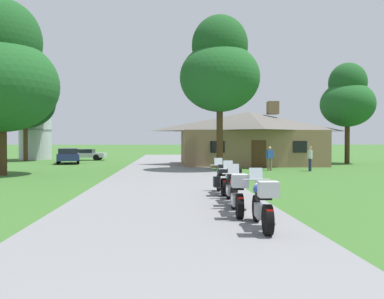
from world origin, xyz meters
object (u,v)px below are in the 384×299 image
Objects in this scene: tree_by_lodge_front at (220,68)px; tree_right_of_lodge at (348,98)px; motorcycle_silver_third_in_row at (232,185)px; motorcycle_red_second_in_row at (237,194)px; bystander_blue_shirt_beside_signpost at (270,157)px; tree_left_near at (2,72)px; bystander_white_shirt_near_lodge at (310,157)px; tree_left_far at (25,96)px; parked_silver_sedan_far_left at (86,154)px; metal_silo_distant at (35,126)px; parked_navy_suv_far_left at (68,155)px; motorcycle_blue_nearest_to_camera at (263,204)px; motorcycle_green_farthest_in_row at (222,179)px.

tree_by_lodge_front is 15.21m from tree_right_of_lodge.
tree_right_of_lodge is (14.39, 22.84, 5.37)m from motorcycle_silver_third_in_row.
motorcycle_red_second_in_row is 0.23× the size of tree_right_of_lodge.
motorcycle_silver_third_in_row is at bearing 67.65° from bystander_blue_shirt_beside_signpost.
tree_by_lodge_front is 13.67m from tree_left_near.
tree_left_near is (-19.35, -2.23, 5.16)m from bystander_white_shirt_near_lodge.
tree_left_far is 2.48× the size of parked_silver_sedan_far_left.
metal_silo_distant reaches higher than parked_navy_suv_far_left.
metal_silo_distant reaches higher than motorcycle_silver_third_in_row.
bystander_white_shirt_near_lodge is 0.16× the size of tree_left_far.
parked_navy_suv_far_left reaches higher than motorcycle_blue_nearest_to_camera.
metal_silo_distant is 1.54× the size of parked_navy_suv_far_left.
motorcycle_green_farthest_in_row is at bearing -39.33° from tree_left_near.
parked_navy_suv_far_left is at bearing 86.89° from tree_left_near.
tree_by_lodge_front is at bearing -147.58° from tree_right_of_lodge.
tree_right_of_lodge is at bearing -105.44° from parked_silver_sedan_far_left.
metal_silo_distant is (-16.81, 33.14, 3.16)m from motorcycle_silver_third_in_row.
bystander_white_shirt_near_lodge is at bearing -130.34° from parked_silver_sedan_far_left.
bystander_white_shirt_near_lodge is 20.15m from tree_left_near.
tree_by_lodge_front is at bearing -45.07° from metal_silo_distant.
bystander_white_shirt_near_lodge is at bearing -7.70° from tree_by_lodge_front.
motorcycle_green_farthest_in_row is 1.23× the size of bystander_white_shirt_near_lodge.
tree_left_far reaches higher than metal_silo_distant.
bystander_white_shirt_near_lodge is at bearing 70.20° from motorcycle_blue_nearest_to_camera.
parked_navy_suv_far_left is at bearing -179.25° from parked_silver_sedan_far_left.
metal_silo_distant is (-5.10, 21.48, -2.34)m from tree_left_near.
tree_left_far reaches higher than motorcycle_blue_nearest_to_camera.
metal_silo_distant is 7.09m from parked_silver_sedan_far_left.
motorcycle_blue_nearest_to_camera is 0.28× the size of metal_silo_distant.
motorcycle_silver_third_in_row is 16.12m from tree_by_lodge_front.
motorcycle_green_farthest_in_row is (-0.09, 5.86, -0.01)m from motorcycle_blue_nearest_to_camera.
tree_by_lodge_front is 23.45m from tree_left_far.
tree_left_far is (-16.43, 31.51, 6.06)m from motorcycle_red_second_in_row.
tree_left_far is 4.67m from metal_silo_distant.
motorcycle_blue_nearest_to_camera is at bearing -118.26° from tree_right_of_lodge.
tree_by_lodge_front reaches higher than tree_right_of_lodge.
metal_silo_distant reaches higher than motorcycle_green_farthest_in_row.
bystander_blue_shirt_beside_signpost is (5.06, 12.52, 0.32)m from motorcycle_green_farthest_in_row.
metal_silo_distant is (-16.63, 35.16, 3.16)m from motorcycle_red_second_in_row.
tree_left_far reaches higher than motorcycle_green_farthest_in_row.
motorcycle_silver_third_in_row is 1.00× the size of motorcycle_green_farthest_in_row.
bystander_white_shirt_near_lodge is 0.18× the size of tree_right_of_lodge.
motorcycle_green_farthest_in_row is at bearing -75.84° from parked_navy_suv_far_left.
motorcycle_blue_nearest_to_camera is 30.26m from parked_navy_suv_far_left.
parked_silver_sedan_far_left is at bearing 127.27° from tree_by_lodge_front.
parked_silver_sedan_far_left is at bearing -49.23° from bystander_blue_shirt_beside_signpost.
motorcycle_red_second_in_row is at bearing -62.46° from tree_left_far.
bystander_white_shirt_near_lodge is 0.16× the size of tree_by_lodge_front.
parked_navy_suv_far_left is at bearing -56.57° from metal_silo_distant.
tree_by_lodge_front is at bearing -39.10° from tree_left_far.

